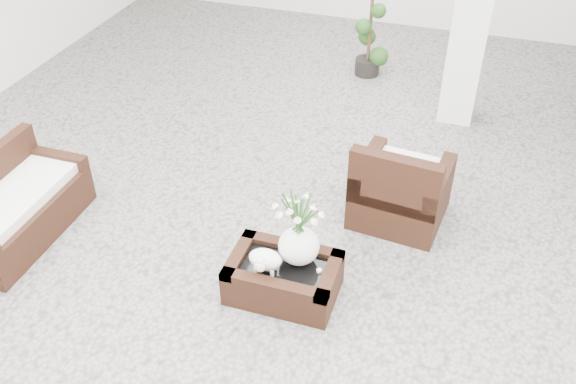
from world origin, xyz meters
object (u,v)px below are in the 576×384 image
(armchair, at_px, (402,179))
(topiary, at_px, (370,26))
(coffee_table, at_px, (283,279))
(loveseat, at_px, (15,202))

(armchair, xyz_separation_m, topiary, (-0.96, 2.96, 0.25))
(coffee_table, xyz_separation_m, armchair, (0.74, 1.33, 0.29))
(loveseat, bearing_deg, armchair, -67.48)
(coffee_table, height_order, topiary, topiary)
(loveseat, height_order, topiary, topiary)
(topiary, bearing_deg, armchair, -71.92)
(loveseat, relative_size, topiary, 1.03)
(coffee_table, xyz_separation_m, loveseat, (-2.58, -0.04, 0.22))
(loveseat, xyz_separation_m, topiary, (2.35, 4.32, 0.31))
(armchair, distance_m, loveseat, 3.58)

